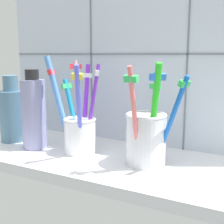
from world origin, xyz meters
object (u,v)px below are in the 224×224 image
Objects in this scene: soap_bottle at (34,113)px; toothbrush_cup_left at (80,127)px; toothbrush_cup_right at (147,135)px; ceramic_vase at (12,113)px.

toothbrush_cup_left is at bearing 13.69° from soap_bottle.
toothbrush_cup_right is 23.71cm from soap_bottle.
soap_bottle is at bearing -13.11° from ceramic_vase.
toothbrush_cup_left is 17.22cm from ceramic_vase.
toothbrush_cup_left reaches higher than soap_bottle.
ceramic_vase is (-31.29, -0.26, 1.04)cm from toothbrush_cup_right.
toothbrush_cup_left is at bearing 179.09° from toothbrush_cup_right.
toothbrush_cup_left is 1.05× the size of toothbrush_cup_right.
toothbrush_cup_left is 9.96cm from soap_bottle.
toothbrush_cup_left is 1.17× the size of soap_bottle.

